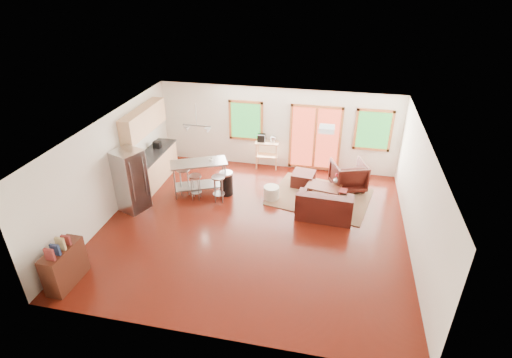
% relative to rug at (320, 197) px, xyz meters
% --- Properties ---
extents(floor, '(7.50, 7.00, 0.02)m').
position_rel_rug_xyz_m(floor, '(-1.55, -1.77, -0.02)').
color(floor, '#3D0D07').
rests_on(floor, ground).
extents(ceiling, '(7.50, 7.00, 0.02)m').
position_rel_rug_xyz_m(ceiling, '(-1.55, -1.77, 2.60)').
color(ceiling, white).
rests_on(ceiling, ground).
extents(back_wall, '(7.50, 0.02, 2.60)m').
position_rel_rug_xyz_m(back_wall, '(-1.55, 1.74, 1.29)').
color(back_wall, white).
rests_on(back_wall, ground).
extents(left_wall, '(0.02, 7.00, 2.60)m').
position_rel_rug_xyz_m(left_wall, '(-5.31, -1.77, 1.29)').
color(left_wall, white).
rests_on(left_wall, ground).
extents(right_wall, '(0.02, 7.00, 2.60)m').
position_rel_rug_xyz_m(right_wall, '(2.21, -1.77, 1.29)').
color(right_wall, white).
rests_on(right_wall, ground).
extents(front_wall, '(7.50, 0.02, 2.60)m').
position_rel_rug_xyz_m(front_wall, '(-1.55, -5.28, 1.29)').
color(front_wall, white).
rests_on(front_wall, ground).
extents(window_left, '(1.10, 0.05, 1.30)m').
position_rel_rug_xyz_m(window_left, '(-2.55, 1.69, 1.49)').
color(window_left, '#1A511D').
rests_on(window_left, back_wall).
extents(french_doors, '(1.60, 0.05, 2.10)m').
position_rel_rug_xyz_m(french_doors, '(-0.35, 1.69, 1.09)').
color(french_doors, '#A63420').
rests_on(french_doors, back_wall).
extents(window_right, '(1.10, 0.05, 1.30)m').
position_rel_rug_xyz_m(window_right, '(1.35, 1.69, 1.49)').
color(window_right, '#1A511D').
rests_on(window_right, back_wall).
extents(rug, '(3.05, 2.58, 0.03)m').
position_rel_rug_xyz_m(rug, '(0.00, 0.00, 0.00)').
color(rug, '#526641').
rests_on(rug, floor).
extents(loveseat, '(1.48, 0.89, 0.77)m').
position_rel_rug_xyz_m(loveseat, '(0.16, -0.99, 0.29)').
color(loveseat, black).
rests_on(loveseat, floor).
extents(coffee_table, '(1.04, 0.75, 0.38)m').
position_rel_rug_xyz_m(coffee_table, '(0.08, -0.00, 0.31)').
color(coffee_table, '#3D1A0F').
rests_on(coffee_table, floor).
extents(armchair, '(1.15, 1.11, 0.94)m').
position_rel_rug_xyz_m(armchair, '(0.74, 0.69, 0.46)').
color(armchair, black).
rests_on(armchair, floor).
extents(ottoman, '(0.71, 0.71, 0.42)m').
position_rel_rug_xyz_m(ottoman, '(-0.55, 0.60, 0.20)').
color(ottoman, black).
rests_on(ottoman, floor).
extents(pouf, '(0.55, 0.55, 0.38)m').
position_rel_rug_xyz_m(pouf, '(-1.35, -0.36, 0.18)').
color(pouf, beige).
rests_on(pouf, floor).
extents(vase, '(0.19, 0.20, 0.28)m').
position_rel_rug_xyz_m(vase, '(0.41, 0.24, 0.49)').
color(vase, silver).
rests_on(vase, coffee_table).
extents(book, '(0.21, 0.07, 0.29)m').
position_rel_rug_xyz_m(book, '(0.51, -0.19, 0.53)').
color(book, maroon).
rests_on(book, coffee_table).
extents(cabinets, '(0.64, 2.24, 2.30)m').
position_rel_rug_xyz_m(cabinets, '(-5.04, -0.07, 0.91)').
color(cabinets, tan).
rests_on(cabinets, floor).
extents(refrigerator, '(0.88, 0.87, 1.70)m').
position_rel_rug_xyz_m(refrigerator, '(-4.89, -1.61, 0.84)').
color(refrigerator, '#B7BABC').
rests_on(refrigerator, floor).
extents(island, '(1.68, 1.22, 0.99)m').
position_rel_rug_xyz_m(island, '(-3.41, -0.46, 0.67)').
color(island, '#B7BABC').
rests_on(island, floor).
extents(cup, '(0.15, 0.13, 0.13)m').
position_rel_rug_xyz_m(cup, '(-3.11, -0.28, 1.00)').
color(cup, white).
rests_on(cup, island).
extents(bar_stool_a, '(0.49, 0.49, 0.81)m').
position_rel_rug_xyz_m(bar_stool_a, '(-3.83, -0.59, 0.59)').
color(bar_stool_a, '#B7BABC').
rests_on(bar_stool_a, floor).
extents(bar_stool_b, '(0.39, 0.39, 0.74)m').
position_rel_rug_xyz_m(bar_stool_b, '(-3.42, -0.79, 0.54)').
color(bar_stool_b, '#B7BABC').
rests_on(bar_stool_b, floor).
extents(bar_stool_c, '(0.44, 0.44, 0.78)m').
position_rel_rug_xyz_m(bar_stool_c, '(-2.75, -0.79, 0.57)').
color(bar_stool_c, '#B7BABC').
rests_on(bar_stool_c, floor).
extents(trash_can, '(0.49, 0.49, 0.70)m').
position_rel_rug_xyz_m(trash_can, '(-2.65, -0.36, 0.34)').
color(trash_can, black).
rests_on(trash_can, floor).
extents(kitchen_cart, '(0.77, 0.52, 1.13)m').
position_rel_rug_xyz_m(kitchen_cart, '(-1.86, 1.58, 0.76)').
color(kitchen_cart, tan).
rests_on(kitchen_cart, floor).
extents(bookshelf, '(0.40, 0.98, 1.15)m').
position_rel_rug_xyz_m(bookshelf, '(-4.90, -4.55, 0.44)').
color(bookshelf, '#3D1A0F').
rests_on(bookshelf, floor).
extents(ceiling_flush, '(0.35, 0.35, 0.12)m').
position_rel_rug_xyz_m(ceiling_flush, '(0.05, -1.17, 2.52)').
color(ceiling_flush, white).
rests_on(ceiling_flush, ceiling).
extents(pendant_light, '(0.80, 0.18, 0.79)m').
position_rel_rug_xyz_m(pendant_light, '(-3.45, -0.27, 1.88)').
color(pendant_light, gray).
rests_on(pendant_light, ceiling).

